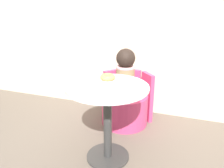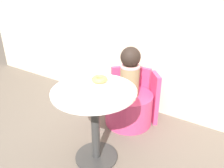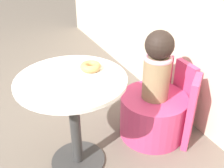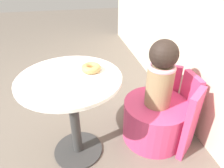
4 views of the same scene
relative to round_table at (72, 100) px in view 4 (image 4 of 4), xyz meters
The scene contains 7 objects.
ground_plane 0.54m from the round_table, 162.53° to the right, with size 12.00×12.00×0.00m, color #665B51.
round_table is the anchor object (origin of this frame).
tub_chair 0.77m from the round_table, 93.07° to the left, with size 0.55×0.55×0.37m.
booth_backrest 0.94m from the round_table, 92.30° to the left, with size 0.65×0.24×0.60m.
child_figure 0.69m from the round_table, 93.07° to the left, with size 0.22×0.22×0.55m.
donut 0.27m from the round_table, 109.57° to the left, with size 0.14×0.14×0.05m.
paper_napkin 0.24m from the round_table, 121.50° to the right, with size 0.21×0.21×0.01m.
Camera 4 is at (1.26, 0.06, 1.37)m, focal length 32.00 mm.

